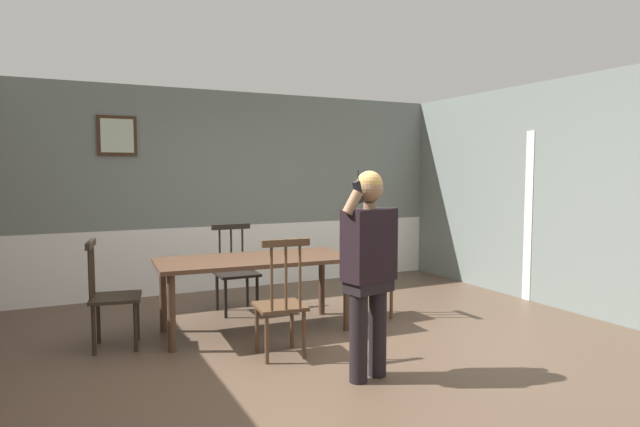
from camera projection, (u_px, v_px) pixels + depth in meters
ground_plane at (320, 355)px, 4.72m from camera, size 7.20×7.20×0.00m
room_back_partition at (223, 195)px, 7.30m from camera, size 6.55×0.17×2.67m
room_right_partition at (581, 195)px, 6.05m from camera, size 0.13×5.98×2.67m
dining_table at (255, 266)px, 5.38m from camera, size 1.97×0.97×0.75m
chair_near_window at (374, 274)px, 5.91m from camera, size 0.41×0.41×1.03m
chair_by_doorway at (281, 302)px, 4.64m from camera, size 0.45×0.45×1.05m
chair_at_table_head at (236, 271)px, 6.14m from camera, size 0.46×0.46×0.99m
chair_opposite_corner at (111, 296)px, 4.88m from camera, size 0.50×0.50×0.99m
person_figure at (370, 262)px, 4.11m from camera, size 0.54×0.30×1.62m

